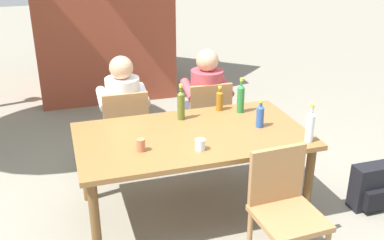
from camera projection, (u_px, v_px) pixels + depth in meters
The scene contains 15 objects.
ground_plane at pixel (192, 209), 3.90m from camera, with size 24.00×24.00×0.00m, color gray.
dining_table at pixel (192, 142), 3.64m from camera, with size 1.85×1.02×0.72m.
chair_far_right at pixel (207, 117), 4.53m from camera, with size 0.46×0.46×0.87m.
chair_far_left at pixel (125, 127), 4.30m from camera, with size 0.45×0.45×0.87m.
chair_near_right at pixel (284, 204), 3.11m from camera, with size 0.46×0.46×0.87m.
person_in_white_shirt at pixel (204, 98), 4.56m from camera, with size 0.47×0.61×1.18m.
person_in_plaid_shirt at pixel (123, 107), 4.33m from camera, with size 0.47×0.61×1.18m.
bottle_clear at pixel (310, 126), 3.44m from camera, with size 0.06×0.06×0.30m.
bottle_olive at pixel (181, 104), 3.84m from camera, with size 0.06×0.06×0.32m.
bottle_green at pixel (241, 98), 3.98m from camera, with size 0.06×0.06×0.32m.
bottle_amber at pixel (220, 100), 4.04m from camera, with size 0.06×0.06×0.23m.
bottle_blue at pixel (260, 115), 3.70m from camera, with size 0.06×0.06×0.23m.
cup_terracotta at pixel (141, 145), 3.32m from camera, with size 0.06×0.06×0.10m, color #BC6B47.
cup_glass at pixel (200, 145), 3.34m from camera, with size 0.08×0.08×0.09m, color silver.
backpack_by_near_side at pixel (371, 188), 3.86m from camera, with size 0.34×0.22×0.40m.
Camera 1 is at (-0.97, -3.13, 2.25)m, focal length 42.15 mm.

